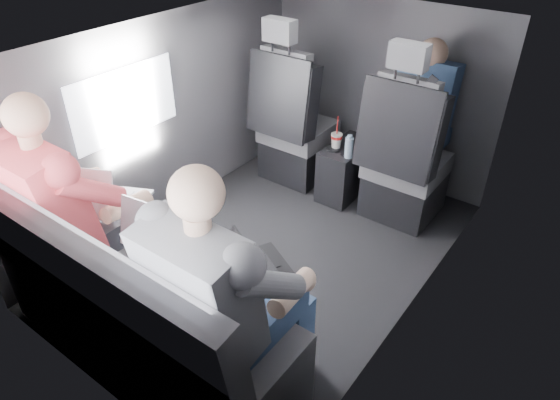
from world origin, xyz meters
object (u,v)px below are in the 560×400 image
Objects in this scene: rear_bench at (139,316)px; laptop_white at (100,198)px; passenger_rear_right at (227,296)px; passenger_front_right at (424,105)px; laptop_black at (257,269)px; center_console at (346,170)px; soda_cup at (336,140)px; front_seat_left at (294,131)px; water_bottle at (349,147)px; laptop_silver at (170,233)px; passenger_rear_left at (76,210)px; front_seat_right at (403,166)px.

rear_bench is 0.66m from laptop_white.
passenger_front_right is at bearing 91.92° from passenger_rear_right.
laptop_white reaches higher than laptop_black.
center_console is 1.82m from laptop_white.
passenger_rear_right reaches higher than soda_cup.
front_seat_left is 0.79× the size of rear_bench.
water_bottle is 1.54m from laptop_silver.
laptop_black is (0.92, -1.59, 0.23)m from front_seat_left.
passenger_rear_right is (0.02, -0.21, 0.02)m from laptop_black.
passenger_rear_left reaches higher than passenger_front_right.
passenger_rear_right is (0.50, 0.09, 0.34)m from rear_bench.
center_console is 1.94m from rear_bench.
water_bottle is at bearing 104.59° from laptop_black.
laptop_black is 0.54× the size of passenger_front_right.
passenger_rear_right reaches higher than passenger_front_right.
rear_bench is 1.24× the size of passenger_rear_left.
front_seat_left is at bearing 180.00° from front_seat_right.
laptop_black is at bearing 3.41° from laptop_white.
laptop_silver is at bearing 161.92° from passenger_rear_right.
rear_bench is 9.50× the size of water_bottle.
front_seat_right is 2.06m from passenger_rear_left.
laptop_silver is at bearing -93.43° from water_bottle.
center_console is at bearing 106.19° from laptop_black.
soda_cup is at bearing -120.77° from center_console.
passenger_rear_left is 1.01× the size of passenger_rear_right.
laptop_silver reaches higher than water_bottle.
passenger_rear_left is at bearing -117.69° from front_seat_right.
water_bottle is 0.42× the size of laptop_black.
front_seat_right is 0.99× the size of passenger_rear_right.
front_seat_right is at bearing 62.31° from passenger_rear_left.
center_console is 0.73m from passenger_front_right.
passenger_front_right is at bearing 63.70° from laptop_white.
rear_bench is (-0.00, -1.94, 0.11)m from center_console.
passenger_rear_left reaches higher than front_seat_right.
passenger_rear_right is at bearing -76.46° from water_bottle.
water_bottle is 1.67m from laptop_white.
soda_cup is 0.19× the size of passenger_rear_left.
laptop_black is (0.02, -1.59, 0.23)m from front_seat_right.
passenger_rear_right reaches higher than front_seat_right.
passenger_front_right reaches higher than laptop_white.
laptop_white is at bearing -106.96° from center_console.
passenger_front_right reaches higher than center_console.
laptop_black is (0.52, -1.55, 0.17)m from soda_cup.
passenger_rear_right is (0.55, -1.76, 0.19)m from soda_cup.
front_seat_right is 7.51× the size of water_bottle.
laptop_black is 0.31× the size of passenger_rear_left.
laptop_black is at bearing 96.07° from passenger_rear_right.
front_seat_left is 1.96m from rear_bench.
front_seat_right is at bearing 0.00° from front_seat_left.
water_bottle is 1.81m from passenger_rear_left.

